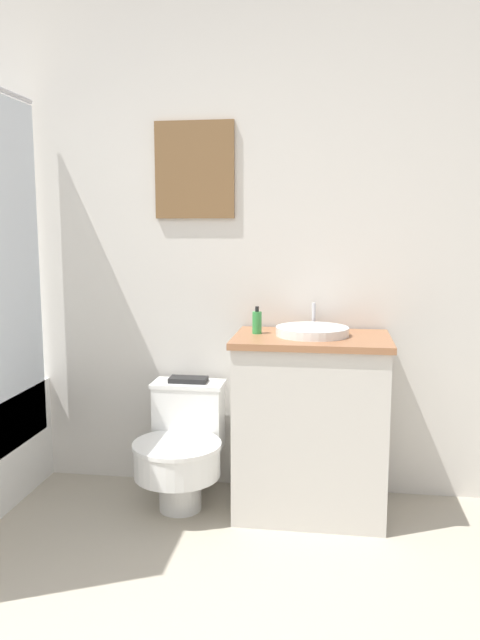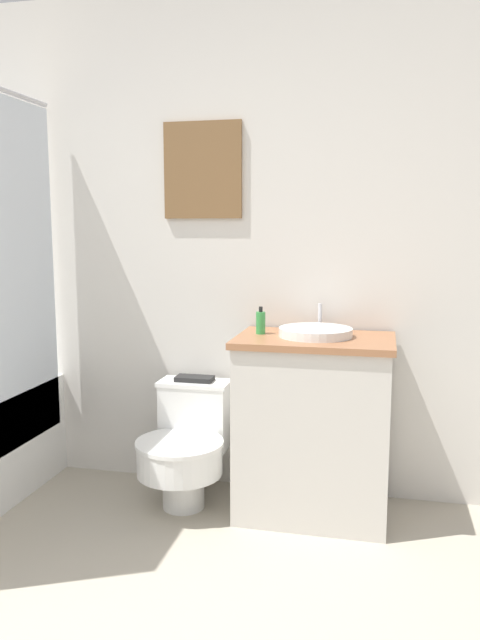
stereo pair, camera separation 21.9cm
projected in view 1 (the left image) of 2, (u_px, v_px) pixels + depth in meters
wall_back at (145, 246)px, 3.22m from camera, size 3.48×0.07×2.50m
toilet at (182, 446)px, 3.02m from camera, size 0.42×0.55×0.58m
vanity at (310, 425)px, 2.94m from camera, size 0.72×0.49×0.85m
sink at (312, 331)px, 2.90m from camera, size 0.34×0.37×0.13m
soap_bottle at (257, 322)px, 2.94m from camera, size 0.04×0.04×0.13m
book_on_tank at (188, 380)px, 3.12m from camera, size 0.19×0.10×0.02m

